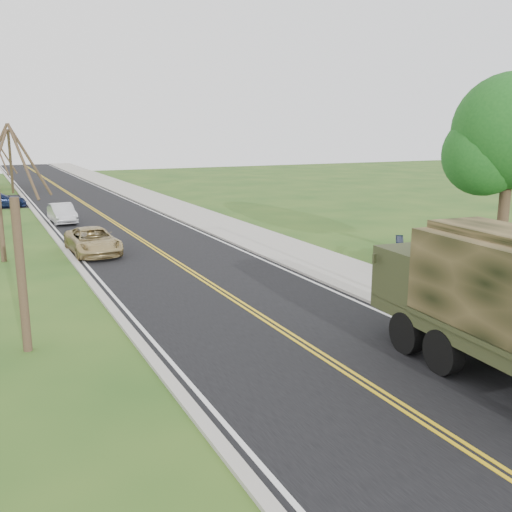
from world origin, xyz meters
TOP-DOWN VIEW (x-y plane):
  - road at (0.00, 40.00)m, footprint 8.00×120.00m
  - curb_right at (4.15, 40.00)m, footprint 0.30×120.00m
  - sidewalk_right at (5.90, 40.00)m, footprint 3.20×120.00m
  - curb_left at (-4.15, 40.00)m, footprint 0.30×120.00m
  - leafy_tree at (11.00, 10.01)m, footprint 4.83×4.50m
  - bare_tree_a at (-7.00, 10.00)m, footprint 1.93×2.26m
  - military_truck at (3.09, 2.93)m, footprint 3.08×7.50m
  - suv_champagne at (-3.00, 21.88)m, footprint 2.22×4.61m
  - sedan_silver at (-3.00, 32.31)m, footprint 1.47×3.85m
  - pickup_navy at (10.00, 11.47)m, footprint 5.00×4.61m

SIDE VIEW (x-z plane):
  - road at x=0.00m, z-range 0.00..0.01m
  - sidewalk_right at x=5.90m, z-range 0.00..0.10m
  - curb_left at x=-4.15m, z-range 0.00..0.10m
  - curb_right at x=4.15m, z-range 0.00..0.12m
  - sedan_silver at x=-3.00m, z-range 0.00..1.25m
  - suv_champagne at x=-3.00m, z-range 0.00..1.27m
  - pickup_navy at x=10.00m, z-range 0.00..1.41m
  - military_truck at x=3.09m, z-range 0.27..3.92m
  - bare_tree_a at x=-7.00m, z-range -0.41..5.66m
  - leafy_tree at x=11.00m, z-range 1.44..9.54m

